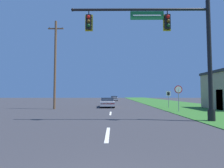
{
  "coord_description": "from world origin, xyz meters",
  "views": [
    {
      "loc": [
        0.24,
        -1.54,
        1.71
      ],
      "look_at": [
        0.0,
        31.76,
        3.64
      ],
      "focal_mm": 28.0,
      "sensor_mm": 36.0,
      "label": 1
    }
  ],
  "objects_px": {
    "signal_mast": "(175,44)",
    "utility_pole_near": "(55,63)",
    "route_sign_post": "(168,96)",
    "car_ahead": "(107,102)",
    "far_car": "(114,98)",
    "stop_sign": "(178,92)"
  },
  "relations": [
    {
      "from": "signal_mast",
      "to": "utility_pole_near",
      "type": "bearing_deg",
      "value": 140.39
    },
    {
      "from": "signal_mast",
      "to": "route_sign_post",
      "type": "xyz_separation_m",
      "value": [
        2.71,
        10.22,
        -3.37
      ]
    },
    {
      "from": "car_ahead",
      "to": "route_sign_post",
      "type": "height_order",
      "value": "route_sign_post"
    },
    {
      "from": "car_ahead",
      "to": "utility_pole_near",
      "type": "bearing_deg",
      "value": -150.9
    },
    {
      "from": "utility_pole_near",
      "to": "far_car",
      "type": "bearing_deg",
      "value": 74.71
    },
    {
      "from": "stop_sign",
      "to": "route_sign_post",
      "type": "relative_size",
      "value": 1.23
    },
    {
      "from": "far_car",
      "to": "stop_sign",
      "type": "height_order",
      "value": "stop_sign"
    },
    {
      "from": "far_car",
      "to": "car_ahead",
      "type": "bearing_deg",
      "value": -92.64
    },
    {
      "from": "car_ahead",
      "to": "route_sign_post",
      "type": "xyz_separation_m",
      "value": [
        7.5,
        -1.95,
        0.92
      ]
    },
    {
      "from": "far_car",
      "to": "signal_mast",
      "type": "bearing_deg",
      "value": -83.71
    },
    {
      "from": "car_ahead",
      "to": "utility_pole_near",
      "type": "distance_m",
      "value": 8.24
    },
    {
      "from": "far_car",
      "to": "stop_sign",
      "type": "distance_m",
      "value": 29.07
    },
    {
      "from": "car_ahead",
      "to": "far_car",
      "type": "relative_size",
      "value": 1.03
    },
    {
      "from": "signal_mast",
      "to": "utility_pole_near",
      "type": "distance_m",
      "value": 13.92
    },
    {
      "from": "car_ahead",
      "to": "route_sign_post",
      "type": "distance_m",
      "value": 7.81
    },
    {
      "from": "signal_mast",
      "to": "far_car",
      "type": "height_order",
      "value": "signal_mast"
    },
    {
      "from": "signal_mast",
      "to": "route_sign_post",
      "type": "relative_size",
      "value": 4.5
    },
    {
      "from": "signal_mast",
      "to": "stop_sign",
      "type": "height_order",
      "value": "signal_mast"
    },
    {
      "from": "route_sign_post",
      "to": "far_car",
      "type": "bearing_deg",
      "value": 105.08
    },
    {
      "from": "far_car",
      "to": "utility_pole_near",
      "type": "xyz_separation_m",
      "value": [
        -6.94,
        -25.4,
        4.69
      ]
    },
    {
      "from": "far_car",
      "to": "utility_pole_near",
      "type": "distance_m",
      "value": 26.75
    },
    {
      "from": "signal_mast",
      "to": "far_car",
      "type": "bearing_deg",
      "value": 96.29
    }
  ]
}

